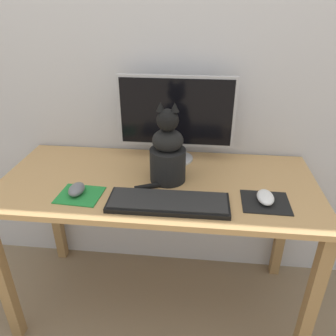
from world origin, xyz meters
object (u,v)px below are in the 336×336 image
object	(u,v)px
keyboard	(168,202)
computer_mouse_right	(265,197)
monitor	(176,116)
computer_mouse_left	(77,189)
cat	(168,153)

from	to	relation	value
keyboard	computer_mouse_right	bearing A→B (deg)	8.83
computer_mouse_right	monitor	bearing A→B (deg)	138.46
keyboard	computer_mouse_left	size ratio (longest dim) A/B	4.86
computer_mouse_left	monitor	bearing A→B (deg)	44.54
keyboard	cat	world-z (taller)	cat
monitor	keyboard	world-z (taller)	monitor
keyboard	computer_mouse_right	world-z (taller)	computer_mouse_right
computer_mouse_right	computer_mouse_left	bearing A→B (deg)	-178.00
computer_mouse_left	cat	distance (m)	0.40
monitor	computer_mouse_right	distance (m)	0.55
computer_mouse_left	keyboard	bearing A→B (deg)	-5.42
computer_mouse_left	cat	xyz separation A→B (m)	(0.35, 0.16, 0.11)
monitor	computer_mouse_right	xyz separation A→B (m)	(0.38, -0.34, -0.20)
cat	computer_mouse_left	bearing A→B (deg)	-160.15
keyboard	computer_mouse_right	size ratio (longest dim) A/B	4.31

